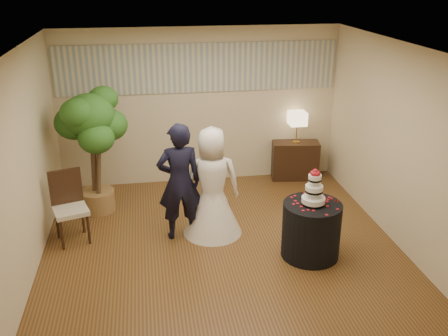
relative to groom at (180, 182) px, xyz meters
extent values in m
cube|color=brown|center=(0.54, -0.41, -0.87)|extent=(5.00, 5.00, 0.00)
cube|color=white|center=(0.54, -0.41, 1.93)|extent=(5.00, 5.00, 0.00)
cube|color=beige|center=(0.54, 2.09, 0.53)|extent=(5.00, 0.06, 2.80)
cube|color=beige|center=(0.54, -2.91, 0.53)|extent=(5.00, 0.06, 2.80)
cube|color=beige|center=(-1.96, -0.41, 0.53)|extent=(0.06, 5.00, 2.80)
cube|color=beige|center=(3.04, -0.41, 0.53)|extent=(0.06, 5.00, 2.80)
cube|color=#AFB1A3|center=(0.54, 2.07, 1.23)|extent=(4.90, 0.02, 0.85)
imported|color=black|center=(0.00, 0.00, 0.00)|extent=(0.67, 0.46, 1.75)
imported|color=white|center=(0.47, 0.04, -0.05)|extent=(0.93, 0.93, 1.64)
cylinder|color=black|center=(1.71, -0.82, -0.48)|extent=(1.03, 1.03, 0.78)
cube|color=black|center=(2.30, 1.87, -0.52)|extent=(0.90, 0.49, 0.71)
camera|label=1|loc=(-0.42, -6.53, 2.83)|focal=40.00mm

